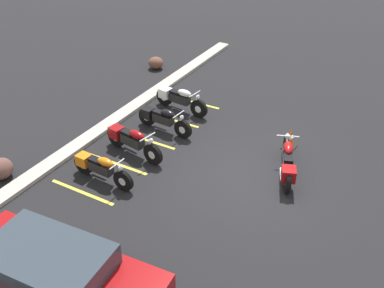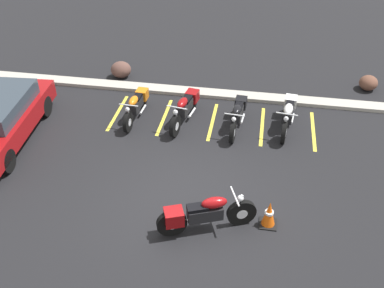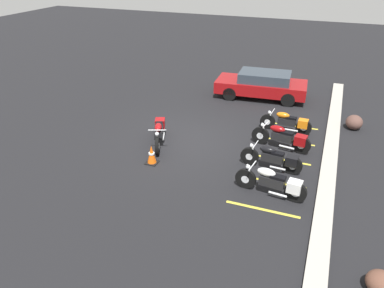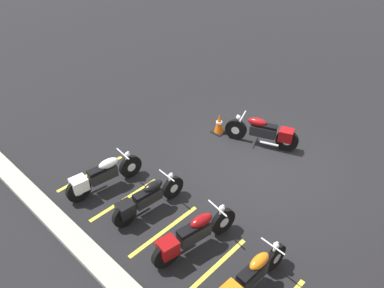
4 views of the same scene
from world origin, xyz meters
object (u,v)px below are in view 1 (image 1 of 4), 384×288
object	(u,v)px
parked_bike_0	(100,167)
parked_bike_1	(131,140)
car_red	(54,275)
landscape_rock_0	(1,169)
landscape_rock_1	(156,63)
motorcycle_maroon_featured	(287,162)
traffic_cone	(290,139)
parked_bike_2	(162,119)
parked_bike_3	(179,98)

from	to	relation	value
parked_bike_0	parked_bike_1	xyz separation A→B (m)	(1.52, 0.05, 0.03)
car_red	landscape_rock_0	bearing A→B (deg)	147.98
landscape_rock_0	landscape_rock_1	bearing A→B (deg)	3.60
motorcycle_maroon_featured	landscape_rock_0	world-z (taller)	motorcycle_maroon_featured
motorcycle_maroon_featured	traffic_cone	distance (m)	1.53
parked_bike_2	car_red	size ratio (longest dim) A/B	0.47
motorcycle_maroon_featured	car_red	bearing A→B (deg)	135.95
motorcycle_maroon_featured	landscape_rock_1	bearing A→B (deg)	36.49
parked_bike_2	traffic_cone	xyz separation A→B (m)	(1.05, -3.95, -0.12)
parked_bike_3	landscape_rock_1	xyz separation A→B (m)	(2.72, 2.76, -0.20)
parked_bike_2	car_red	bearing A→B (deg)	-70.39
parked_bike_0	landscape_rock_1	distance (m)	7.89
parked_bike_0	parked_bike_2	bearing A→B (deg)	92.61
motorcycle_maroon_featured	landscape_rock_1	xyz separation A→B (m)	(4.60, 7.37, -0.22)
motorcycle_maroon_featured	parked_bike_3	bearing A→B (deg)	46.24
traffic_cone	parked_bike_1	bearing A→B (deg)	123.30
parked_bike_2	landscape_rock_1	xyz separation A→B (m)	(4.19, 3.01, -0.18)
parked_bike_0	landscape_rock_1	xyz separation A→B (m)	(7.29, 3.00, -0.18)
car_red	landscape_rock_0	distance (m)	4.84
parked_bike_2	car_red	xyz separation A→B (m)	(-6.62, -1.79, 0.25)
parked_bike_0	motorcycle_maroon_featured	bearing A→B (deg)	34.43
parked_bike_1	landscape_rock_1	size ratio (longest dim) A/B	3.45
motorcycle_maroon_featured	parked_bike_1	world-z (taller)	motorcycle_maroon_featured
traffic_cone	landscape_rock_1	bearing A→B (deg)	65.73
traffic_cone	motorcycle_maroon_featured	bearing A→B (deg)	-164.30
parked_bike_1	parked_bike_3	distance (m)	3.07
parked_bike_3	car_red	distance (m)	8.35
motorcycle_maroon_featured	parked_bike_2	size ratio (longest dim) A/B	1.04
motorcycle_maroon_featured	car_red	xyz separation A→B (m)	(-6.21, 2.57, 0.21)
motorcycle_maroon_featured	parked_bike_3	world-z (taller)	motorcycle_maroon_featured
parked_bike_2	car_red	world-z (taller)	car_red
parked_bike_0	landscape_rock_0	size ratio (longest dim) A/B	2.87
parked_bike_1	motorcycle_maroon_featured	bearing A→B (deg)	24.44
parked_bike_0	traffic_cone	world-z (taller)	parked_bike_0
motorcycle_maroon_featured	landscape_rock_0	xyz separation A→B (m)	(-3.96, 6.83, -0.18)
parked_bike_3	landscape_rock_0	distance (m)	6.25
landscape_rock_1	parked_bike_1	bearing A→B (deg)	-152.96
car_red	landscape_rock_1	size ratio (longest dim) A/B	6.97
parked_bike_0	parked_bike_3	xyz separation A→B (m)	(4.57, 0.24, 0.03)
motorcycle_maroon_featured	parked_bike_0	world-z (taller)	motorcycle_maroon_featured
parked_bike_1	traffic_cone	distance (m)	4.80
parked_bike_3	landscape_rock_0	world-z (taller)	parked_bike_3
parked_bike_0	traffic_cone	size ratio (longest dim) A/B	3.05
parked_bike_0	landscape_rock_1	size ratio (longest dim) A/B	3.23
parked_bike_0	parked_bike_2	size ratio (longest dim) A/B	0.99
parked_bike_1	car_red	bearing A→B (deg)	-60.21
parked_bike_2	traffic_cone	size ratio (longest dim) A/B	3.08
car_red	landscape_rock_0	world-z (taller)	car_red
landscape_rock_0	traffic_cone	size ratio (longest dim) A/B	1.06
landscape_rock_0	traffic_cone	world-z (taller)	traffic_cone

